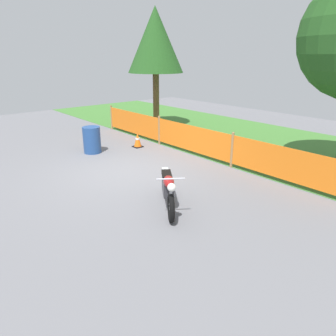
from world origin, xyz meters
name	(u,v)px	position (x,y,z in m)	size (l,w,h in m)	color
ground	(129,171)	(0.00, 0.00, -0.01)	(24.00, 24.00, 0.02)	slate
grass_verge	(248,139)	(0.00, 5.60, 0.01)	(24.00, 6.24, 0.01)	#427A33
barrier_fence	(192,139)	(0.00, 2.48, 0.54)	(10.17, 0.08, 1.05)	#997547
tree_leftmost	(155,41)	(-4.29, 4.40, 3.70)	(2.42, 2.42, 5.07)	brown
motorcycle_lead	(168,189)	(2.48, -0.63, 0.43)	(1.59, 1.16, 0.89)	black
traffic_cone	(138,140)	(-1.89, 1.65, 0.26)	(0.32, 0.32, 0.53)	black
spare_drum	(92,140)	(-2.32, 0.09, 0.44)	(0.58, 0.58, 0.88)	navy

